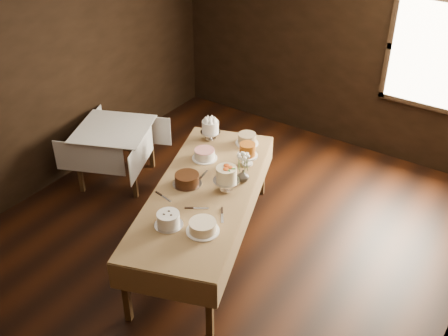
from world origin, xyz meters
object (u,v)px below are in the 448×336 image
Objects in this scene: cake_meringue at (210,131)px; cake_server_b at (222,218)px; cake_speckled at (247,139)px; cake_server_c at (204,173)px; cake_server_a at (201,208)px; cake_server_e at (166,198)px; cake_caramel at (247,155)px; display_table at (204,194)px; cake_server_d at (235,180)px; cake_flowers at (226,180)px; cake_lattice at (205,155)px; flower_vase at (243,176)px; cake_swirl at (168,220)px; cake_cream at (203,227)px; side_table at (114,134)px; cake_chocolate at (187,180)px.

cake_server_b is at bearing -50.44° from cake_meringue.
cake_speckled reaches higher than cake_server_c.
cake_server_a and cake_server_e have the same top height.
display_table is at bearing -99.61° from cake_caramel.
cake_server_c and cake_server_d have the same top height.
cake_lattice is at bearing 145.87° from cake_flowers.
cake_server_e reaches higher than display_table.
cake_server_e is at bearing -123.82° from flower_vase.
cake_caramel reaches higher than cake_server_e.
cake_speckled is 0.89× the size of cake_swirl.
cake_flowers is 1.19× the size of cake_server_a.
cake_server_a is 0.65m from flower_vase.
flower_vase is (0.08, 0.03, 0.06)m from cake_server_d.
cake_swirl is 1.01m from cake_server_d.
cake_meringue reaches higher than cake_server_c.
cake_flowers is at bearing 59.67° from cake_server_e.
cake_flowers reaches higher than cake_swirl.
cake_swirl is 0.97× the size of cake_cream.
cake_server_d is (1.94, -0.14, 0.12)m from side_table.
cake_server_d is at bearing -157.44° from flower_vase.
cake_cream reaches higher than cake_server_e.
cake_flowers is at bearing 105.72° from cake_cream.
cake_server_d is (0.07, -0.34, -0.11)m from cake_caramel.
cake_meringue is 1.01× the size of cake_speckled.
cake_caramel reaches higher than cake_lattice.
cake_chocolate reaches higher than cake_server_b.
cake_server_e is at bearing -93.51° from cake_chocolate.
cake_speckled is at bearing 97.43° from cake_server_e.
cake_server_a is at bearing 75.89° from cake_swirl.
cake_swirl is (-0.04, -1.34, -0.05)m from cake_caramel.
cake_chocolate is 1.47× the size of cake_server_c.
cake_swirl reaches higher than cake_cream.
cake_swirl is at bearing -70.20° from cake_lattice.
cake_flowers is 0.25m from flower_vase.
cake_caramel is at bearing 60.32° from cake_server_a.
display_table is 1.83m from side_table.
display_table is 0.33m from cake_server_a.
cake_swirl is (0.27, -0.65, 0.01)m from cake_chocolate.
cake_swirl is (-0.13, -0.80, -0.06)m from cake_flowers.
display_table is 0.41m from cake_server_e.
cake_chocolate is at bearing 112.85° from cake_swirl.
cake_speckled is 1.00× the size of cake_caramel.
cake_chocolate is 0.60m from flower_vase.
cake_server_e is (-0.34, -1.02, -0.11)m from cake_caramel.
cake_speckled is 0.86× the size of cake_cream.
cake_cream is at bearing -81.46° from flower_vase.
cake_caramel reaches higher than cake_server_d.
side_table is 8.62× the size of flower_vase.
cake_server_b and cake_server_d have the same top height.
cake_server_e is at bearing -81.45° from cake_lattice.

